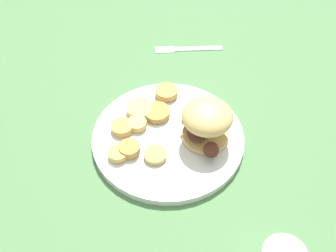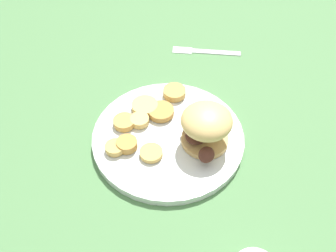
{
  "view_description": "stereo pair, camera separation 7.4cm",
  "coord_description": "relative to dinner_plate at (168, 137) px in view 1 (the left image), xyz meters",
  "views": [
    {
      "loc": [
        -0.12,
        0.47,
        0.6
      ],
      "look_at": [
        0.0,
        0.0,
        0.04
      ],
      "focal_mm": 42.0,
      "sensor_mm": 36.0,
      "label": 1
    },
    {
      "loc": [
        -0.19,
        0.45,
        0.6
      ],
      "look_at": [
        0.0,
        0.0,
        0.04
      ],
      "focal_mm": 42.0,
      "sensor_mm": 36.0,
      "label": 2
    }
  ],
  "objects": [
    {
      "name": "potato_round_0",
      "position": [
        0.07,
        -0.05,
        0.01
      ],
      "size": [
        0.05,
        0.05,
        0.01
      ],
      "primitive_type": "cylinder",
      "color": "#DBB766",
      "rests_on": "dinner_plate"
    },
    {
      "name": "potato_round_1",
      "position": [
        0.03,
        -0.05,
        0.01
      ],
      "size": [
        0.05,
        0.05,
        0.01
      ],
      "primitive_type": "cylinder",
      "color": "#BC8942",
      "rests_on": "dinner_plate"
    },
    {
      "name": "ground_plane",
      "position": [
        0.0,
        0.0,
        -0.01
      ],
      "size": [
        4.0,
        4.0,
        0.0
      ],
      "primitive_type": "plane",
      "color": "#4C7A47"
    },
    {
      "name": "fork",
      "position": [
        0.02,
        -0.29,
        -0.01
      ],
      "size": [
        0.16,
        0.07,
        0.0
      ],
      "color": "silver",
      "rests_on": "ground_plane"
    },
    {
      "name": "potato_round_3",
      "position": [
        0.08,
        0.07,
        0.01
      ],
      "size": [
        0.04,
        0.04,
        0.01
      ],
      "primitive_type": "cylinder",
      "color": "tan",
      "rests_on": "dinner_plate"
    },
    {
      "name": "potato_round_6",
      "position": [
        0.09,
        0.01,
        0.01
      ],
      "size": [
        0.04,
        0.04,
        0.01
      ],
      "primitive_type": "cylinder",
      "color": "tan",
      "rests_on": "dinner_plate"
    },
    {
      "name": "potato_round_2",
      "position": [
        0.06,
        -0.01,
        0.01
      ],
      "size": [
        0.04,
        0.04,
        0.01
      ],
      "primitive_type": "cylinder",
      "color": "#DBB766",
      "rests_on": "dinner_plate"
    },
    {
      "name": "potato_round_5",
      "position": [
        0.06,
        0.06,
        0.02
      ],
      "size": [
        0.04,
        0.04,
        0.02
      ],
      "primitive_type": "cylinder",
      "color": "#BC8942",
      "rests_on": "dinner_plate"
    },
    {
      "name": "potato_round_7",
      "position": [
        0.03,
        -0.11,
        0.01
      ],
      "size": [
        0.05,
        0.05,
        0.01
      ],
      "primitive_type": "cylinder",
      "color": "tan",
      "rests_on": "dinner_plate"
    },
    {
      "name": "dinner_plate",
      "position": [
        0.0,
        0.0,
        0.0
      ],
      "size": [
        0.3,
        0.3,
        0.02
      ],
      "color": "silver",
      "rests_on": "ground_plane"
    },
    {
      "name": "sandwich",
      "position": [
        -0.07,
        -0.01,
        0.05
      ],
      "size": [
        0.1,
        0.11,
        0.08
      ],
      "color": "tan",
      "rests_on": "dinner_plate"
    },
    {
      "name": "potato_round_4",
      "position": [
        0.01,
        0.06,
        0.01
      ],
      "size": [
        0.04,
        0.04,
        0.01
      ],
      "primitive_type": "cylinder",
      "color": "tan",
      "rests_on": "dinner_plate"
    }
  ]
}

